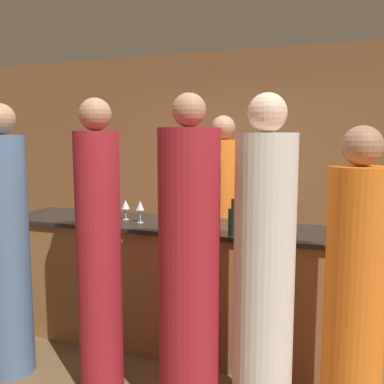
% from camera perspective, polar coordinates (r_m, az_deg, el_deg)
% --- Properties ---
extents(ground_plane, '(14.00, 14.00, 0.00)m').
position_cam_1_polar(ground_plane, '(3.82, -1.43, -19.75)').
color(ground_plane, brown).
extents(back_wall, '(8.00, 0.06, 2.80)m').
position_cam_1_polar(back_wall, '(5.42, 6.75, 3.68)').
color(back_wall, brown).
rests_on(back_wall, ground_plane).
extents(bar_counter, '(3.11, 0.67, 1.04)m').
position_cam_1_polar(bar_counter, '(3.61, -1.46, -12.34)').
color(bar_counter, '#996638').
rests_on(bar_counter, ground_plane).
extents(bartender, '(0.28, 0.28, 1.94)m').
position_cam_1_polar(bartender, '(4.10, 4.08, -4.05)').
color(bartender, orange).
rests_on(bartender, ground_plane).
extents(guest_0, '(0.29, 0.29, 1.99)m').
position_cam_1_polar(guest_0, '(2.96, -12.29, -8.37)').
color(guest_0, maroon).
rests_on(guest_0, ground_plane).
extents(guest_1, '(0.35, 0.35, 1.98)m').
position_cam_1_polar(guest_1, '(2.55, 9.55, -11.34)').
color(guest_1, silver).
rests_on(guest_1, ground_plane).
extents(guest_2, '(0.32, 0.32, 1.97)m').
position_cam_1_polar(guest_2, '(3.39, -23.48, -7.05)').
color(guest_2, '#4C6B93').
rests_on(guest_2, ground_plane).
extents(guest_3, '(0.37, 0.37, 1.99)m').
position_cam_1_polar(guest_3, '(2.63, -0.39, -10.62)').
color(guest_3, maroon).
rests_on(guest_3, ground_plane).
extents(guest_4, '(0.33, 0.33, 1.80)m').
position_cam_1_polar(guest_4, '(2.63, 20.87, -13.05)').
color(guest_4, orange).
rests_on(guest_4, ground_plane).
extents(wine_bottle_0, '(0.07, 0.07, 0.26)m').
position_cam_1_polar(wine_bottle_0, '(3.06, 5.47, -3.88)').
color(wine_bottle_0, black).
rests_on(wine_bottle_0, bar_counter).
extents(wine_glass_0, '(0.07, 0.07, 0.17)m').
position_cam_1_polar(wine_glass_0, '(3.66, -8.87, -1.73)').
color(wine_glass_0, silver).
rests_on(wine_glass_0, bar_counter).
extents(wine_glass_1, '(0.07, 0.07, 0.18)m').
position_cam_1_polar(wine_glass_1, '(3.51, -6.93, -1.89)').
color(wine_glass_1, silver).
rests_on(wine_glass_1, bar_counter).
extents(wine_glass_2, '(0.07, 0.07, 0.14)m').
position_cam_1_polar(wine_glass_2, '(3.18, 7.07, -3.44)').
color(wine_glass_2, silver).
rests_on(wine_glass_2, bar_counter).
extents(wine_glass_3, '(0.07, 0.07, 0.16)m').
position_cam_1_polar(wine_glass_3, '(3.36, 1.66, -2.47)').
color(wine_glass_3, silver).
rests_on(wine_glass_3, bar_counter).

